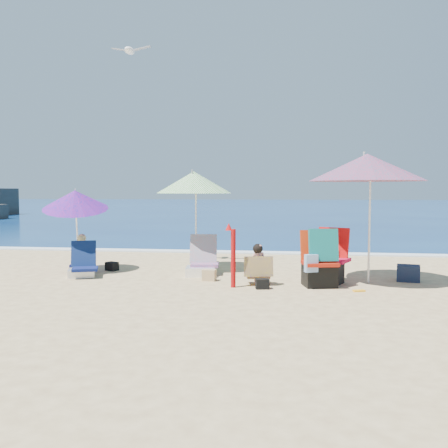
# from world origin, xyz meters

# --- Properties ---
(ground) EXTENTS (120.00, 120.00, 0.00)m
(ground) POSITION_xyz_m (0.00, 0.00, 0.00)
(ground) COLOR #D8BC84
(ground) RESTS_ON ground
(sea) EXTENTS (120.00, 80.00, 0.12)m
(sea) POSITION_xyz_m (0.00, 45.00, -0.05)
(sea) COLOR navy
(sea) RESTS_ON ground
(foam) EXTENTS (120.00, 0.50, 0.04)m
(foam) POSITION_xyz_m (0.00, 5.10, 0.02)
(foam) COLOR white
(foam) RESTS_ON ground
(umbrella_turquoise) EXTENTS (2.20, 2.20, 2.50)m
(umbrella_turquoise) POSITION_xyz_m (2.44, 0.99, 2.20)
(umbrella_turquoise) COLOR silver
(umbrella_turquoise) RESTS_ON ground
(umbrella_striped) EXTENTS (2.07, 2.07, 2.22)m
(umbrella_striped) POSITION_xyz_m (-1.12, 2.06, 1.94)
(umbrella_striped) COLOR white
(umbrella_striped) RESTS_ON ground
(umbrella_blue) EXTENTS (1.77, 1.80, 1.91)m
(umbrella_blue) POSITION_xyz_m (-3.60, 1.43, 1.57)
(umbrella_blue) COLOR white
(umbrella_blue) RESTS_ON ground
(furled_umbrella) EXTENTS (0.19, 0.13, 1.18)m
(furled_umbrella) POSITION_xyz_m (-0.03, 0.17, 0.65)
(furled_umbrella) COLOR #A10B0C
(furled_umbrella) RESTS_ON ground
(chair_navy) EXTENTS (0.76, 0.81, 0.72)m
(chair_navy) POSITION_xyz_m (-3.21, 0.88, 0.19)
(chair_navy) COLOR #0D184E
(chair_navy) RESTS_ON ground
(chair_rainbow) EXTENTS (0.70, 0.87, 0.82)m
(chair_rainbow) POSITION_xyz_m (-0.82, 1.44, 0.22)
(chair_rainbow) COLOR #DC4D55
(chair_rainbow) RESTS_ON ground
(camp_chair_left) EXTENTS (0.86, 0.79, 1.05)m
(camp_chair_left) POSITION_xyz_m (1.71, 0.80, 0.32)
(camp_chair_left) COLOR #BF0D37
(camp_chair_left) RESTS_ON ground
(camp_chair_right) EXTENTS (0.71, 0.76, 1.08)m
(camp_chair_right) POSITION_xyz_m (1.54, 0.46, 0.39)
(camp_chair_right) COLOR #A91C0C
(camp_chair_right) RESTS_ON ground
(person_center) EXTENTS (0.55, 0.52, 0.77)m
(person_center) POSITION_xyz_m (0.42, 0.47, 0.38)
(person_center) COLOR tan
(person_center) RESTS_ON ground
(person_left) EXTENTS (0.58, 0.66, 0.83)m
(person_left) POSITION_xyz_m (-3.48, 1.45, 0.38)
(person_left) COLOR tan
(person_left) RESTS_ON ground
(bag_black_a) EXTENTS (0.31, 0.28, 0.19)m
(bag_black_a) POSITION_xyz_m (-2.89, 1.69, 0.09)
(bag_black_a) COLOR black
(bag_black_a) RESTS_ON ground
(bag_tan) EXTENTS (0.27, 0.20, 0.22)m
(bag_tan) POSITION_xyz_m (-0.56, 0.77, 0.11)
(bag_tan) COLOR tan
(bag_tan) RESTS_ON ground
(bag_navy_b) EXTENTS (0.48, 0.40, 0.32)m
(bag_navy_b) POSITION_xyz_m (3.29, 1.22, 0.16)
(bag_navy_b) COLOR #182036
(bag_navy_b) RESTS_ON ground
(bag_black_b) EXTENTS (0.27, 0.21, 0.18)m
(bag_black_b) POSITION_xyz_m (0.52, 0.10, 0.09)
(bag_black_b) COLOR black
(bag_black_b) RESTS_ON ground
(orange_item) EXTENTS (0.22, 0.15, 0.03)m
(orange_item) POSITION_xyz_m (2.21, 0.09, 0.01)
(orange_item) COLOR #FFAE1A
(orange_item) RESTS_ON ground
(seagull) EXTENTS (0.95, 0.41, 0.16)m
(seagull) POSITION_xyz_m (-2.71, 2.56, 4.99)
(seagull) COLOR white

